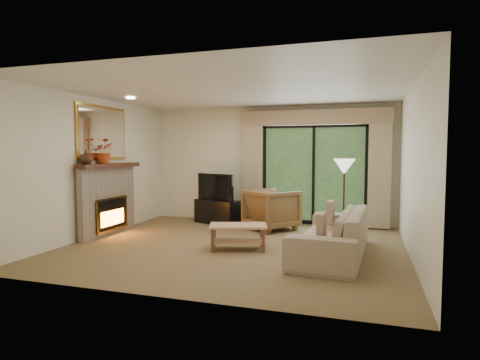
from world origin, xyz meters
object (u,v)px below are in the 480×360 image
(sofa, at_px, (332,233))
(media_console, at_px, (219,212))
(coffee_table, at_px, (238,237))
(armchair, at_px, (272,209))

(sofa, bearing_deg, media_console, -124.97)
(media_console, relative_size, coffee_table, 1.16)
(media_console, xyz_separation_m, sofa, (2.63, -2.07, 0.09))
(sofa, height_order, coffee_table, sofa)
(coffee_table, bearing_deg, armchair, 68.10)
(media_console, distance_m, coffee_table, 2.44)
(media_console, xyz_separation_m, coffee_table, (1.15, -2.15, -0.06))
(media_console, relative_size, armchair, 1.15)
(media_console, bearing_deg, armchair, 7.34)
(media_console, height_order, armchair, armchair)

